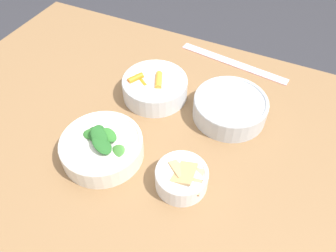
{
  "coord_description": "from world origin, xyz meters",
  "views": [
    {
      "loc": [
        0.28,
        -0.43,
        1.35
      ],
      "look_at": [
        0.06,
        0.03,
        0.78
      ],
      "focal_mm": 35.0,
      "sensor_mm": 36.0,
      "label": 1
    }
  ],
  "objects": [
    {
      "name": "bowl_cookies",
      "position": [
        0.15,
        -0.08,
        0.77
      ],
      "size": [
        0.11,
        0.11,
        0.06
      ],
      "color": "white",
      "rests_on": "dining_table"
    },
    {
      "name": "bowl_greens",
      "position": [
        -0.05,
        -0.08,
        0.78
      ],
      "size": [
        0.19,
        0.19,
        0.08
      ],
      "color": "silver",
      "rests_on": "dining_table"
    },
    {
      "name": "dining_table",
      "position": [
        0.0,
        0.0,
        0.64
      ],
      "size": [
        1.21,
        0.9,
        0.75
      ],
      "color": "olive",
      "rests_on": "ground_plane"
    },
    {
      "name": "bowl_carrots",
      "position": [
        -0.03,
        0.14,
        0.78
      ],
      "size": [
        0.17,
        0.17,
        0.06
      ],
      "color": "silver",
      "rests_on": "dining_table"
    },
    {
      "name": "bowl_beans_hotdog",
      "position": [
        0.17,
        0.16,
        0.77
      ],
      "size": [
        0.18,
        0.18,
        0.06
      ],
      "color": "silver",
      "rests_on": "dining_table"
    },
    {
      "name": "ground_plane",
      "position": [
        0.0,
        0.0,
        0.0
      ],
      "size": [
        10.0,
        10.0,
        0.0
      ],
      "primitive_type": "plane",
      "color": "#2D2D33"
    },
    {
      "name": "ruler",
      "position": [
        0.12,
        0.37,
        0.75
      ],
      "size": [
        0.34,
        0.07,
        0.0
      ],
      "color": "#EFB7C6",
      "rests_on": "dining_table"
    }
  ]
}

